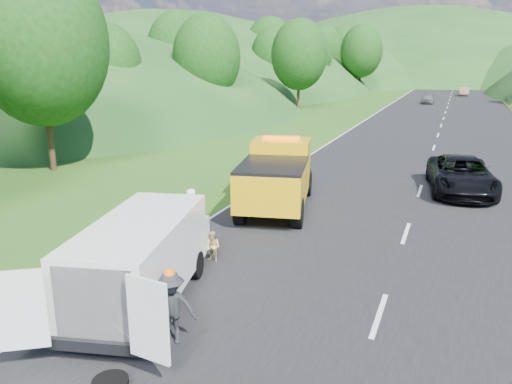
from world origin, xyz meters
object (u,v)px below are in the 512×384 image
at_px(tow_truck, 277,176).
at_px(passing_suv, 459,192).
at_px(white_van, 143,256).
at_px(child, 213,262).
at_px(woman, 194,238).
at_px(worker, 173,343).
at_px(suitcase, 184,223).

xyz_separation_m(tow_truck, passing_suv, (6.71, 5.27, -1.32)).
height_order(white_van, passing_suv, white_van).
bearing_deg(child, woman, 142.45).
xyz_separation_m(worker, passing_suv, (5.47, 15.21, 0.00)).
bearing_deg(woman, worker, 175.78).
bearing_deg(child, suitcase, 145.57).
distance_m(white_van, woman, 4.70).
bearing_deg(worker, passing_suv, 40.58).
bearing_deg(woman, white_van, 164.97).
distance_m(tow_truck, white_van, 8.62).
height_order(worker, passing_suv, worker).
height_order(child, worker, worker).
xyz_separation_m(child, worker, (1.14, -4.16, 0.00)).
relative_size(child, passing_suv, 0.16).
relative_size(tow_truck, suitcase, 10.47).
bearing_deg(worker, tow_truck, 67.45).
height_order(white_van, woman, white_van).
bearing_deg(woman, suitcase, 28.21).
xyz_separation_m(child, suitcase, (-2.09, 1.93, 0.32)).
distance_m(worker, suitcase, 6.91).
bearing_deg(child, tow_truck, 99.34).
bearing_deg(passing_suv, worker, -117.56).
height_order(tow_truck, worker, tow_truck).
bearing_deg(worker, white_van, 109.90).
height_order(worker, suitcase, worker).
bearing_deg(tow_truck, worker, -94.94).
bearing_deg(child, white_van, -89.93).
relative_size(tow_truck, child, 7.33).
bearing_deg(white_van, tow_truck, 74.32).
xyz_separation_m(white_van, suitcase, (-1.67, 4.77, -0.89)).
distance_m(white_van, child, 3.11).
bearing_deg(suitcase, child, -42.84).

